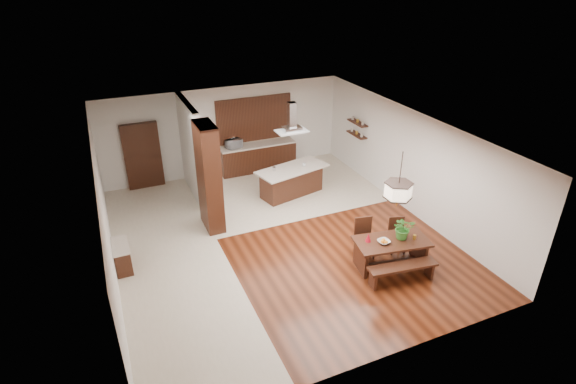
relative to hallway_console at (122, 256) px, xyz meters
name	(u,v)px	position (x,y,z in m)	size (l,w,h in m)	color
room_shell	(277,164)	(3.81, -0.20, 1.75)	(9.00, 9.04, 2.92)	#3C180B
tile_hallway	(172,261)	(1.06, -0.20, -0.31)	(2.50, 9.00, 0.01)	beige
tile_kitchen	(284,188)	(5.06, 2.30, -0.31)	(5.50, 4.00, 0.01)	beige
soffit_band	(276,132)	(3.81, -0.20, 2.57)	(8.00, 9.00, 0.02)	#402010
partition_pier	(209,178)	(2.41, 1.00, 1.14)	(0.45, 1.00, 2.90)	black
partition_stub	(191,150)	(2.41, 3.10, 1.14)	(0.18, 2.40, 2.90)	silver
hallway_console	(122,256)	(0.00, 0.00, 0.00)	(0.37, 0.88, 0.63)	black
hallway_doorway	(143,156)	(1.11, 4.20, 0.74)	(1.10, 0.20, 2.10)	black
rear_counter	(258,157)	(4.81, 4.00, 0.16)	(2.60, 0.62, 0.95)	black
kitchen_window	(254,119)	(4.81, 4.26, 1.44)	(2.60, 0.08, 1.50)	#9D572F
shelf_lower	(357,135)	(7.68, 2.40, 1.08)	(0.26, 0.90, 0.04)	black
shelf_upper	(358,123)	(7.68, 2.40, 1.49)	(0.26, 0.90, 0.04)	black
dining_table	(391,247)	(5.75, -2.42, 0.21)	(1.82, 1.12, 0.71)	black
dining_bench	(402,273)	(5.65, -3.02, -0.09)	(1.59, 0.35, 0.45)	black
dining_chair_left	(365,239)	(5.42, -1.84, 0.18)	(0.44, 0.44, 0.98)	black
dining_chair_right	(397,236)	(6.26, -1.98, 0.12)	(0.39, 0.39, 0.88)	black
pendant_lantern	(400,180)	(5.75, -2.42, 1.93)	(0.64, 0.64, 1.31)	beige
foliage_plant	(403,228)	(6.02, -2.43, 0.66)	(0.49, 0.42, 0.54)	#327828
fruit_bowl	(384,242)	(5.51, -2.43, 0.43)	(0.27, 0.27, 0.07)	beige
napkin_cone	(368,237)	(5.22, -2.23, 0.50)	(0.13, 0.13, 0.21)	#AA0C1C
gold_ornament	(414,237)	(6.25, -2.58, 0.45)	(0.08, 0.08, 0.11)	gold
kitchen_island	(292,181)	(5.13, 1.86, 0.14)	(2.33, 1.42, 0.90)	black
range_hood	(292,117)	(5.13, 1.86, 2.15)	(0.90, 0.55, 0.87)	silver
island_cup	(304,165)	(5.51, 1.80, 0.63)	(0.12, 0.12, 0.10)	silver
microwave	(234,144)	(3.99, 3.99, 0.77)	(0.50, 0.34, 0.28)	#B0B2B7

